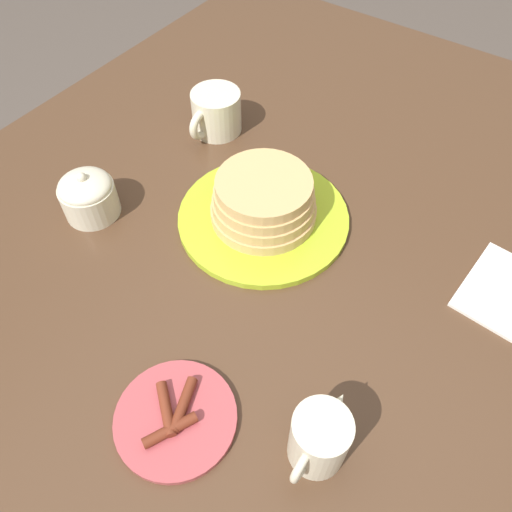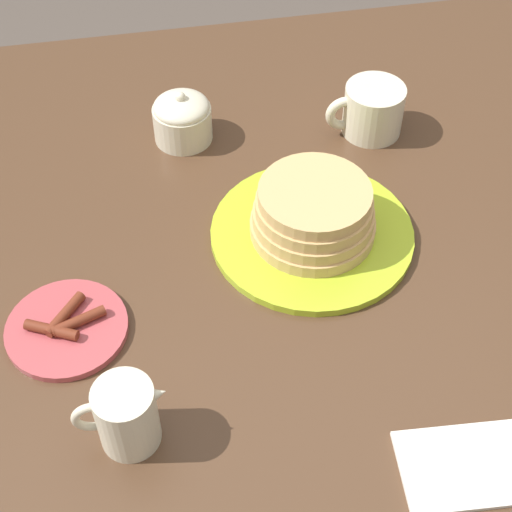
{
  "view_description": "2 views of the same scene",
  "coord_description": "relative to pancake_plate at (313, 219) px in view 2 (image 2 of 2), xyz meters",
  "views": [
    {
      "loc": [
        0.5,
        0.34,
        1.37
      ],
      "look_at": [
        0.12,
        0.08,
        0.77
      ],
      "focal_mm": 35.0,
      "sensor_mm": 36.0,
      "label": 1
    },
    {
      "loc": [
        0.25,
        0.76,
        1.55
      ],
      "look_at": [
        0.12,
        0.08,
        0.77
      ],
      "focal_mm": 55.0,
      "sensor_mm": 36.0,
      "label": 2
    }
  ],
  "objects": [
    {
      "name": "ground_plane",
      "position": [
        -0.03,
        -0.03,
        -0.78
      ],
      "size": [
        8.0,
        8.0,
        0.0
      ],
      "primitive_type": "plane",
      "color": "#51473F"
    },
    {
      "name": "dining_table",
      "position": [
        -0.03,
        -0.03,
        -0.14
      ],
      "size": [
        1.41,
        1.07,
        0.74
      ],
      "color": "#4C3321",
      "rests_on": "ground_plane"
    },
    {
      "name": "pancake_plate",
      "position": [
        0.0,
        0.0,
        0.0
      ],
      "size": [
        0.29,
        0.29,
        0.09
      ],
      "color": "#AAC628",
      "rests_on": "dining_table"
    },
    {
      "name": "side_plate_bacon",
      "position": [
        0.34,
        0.1,
        -0.03
      ],
      "size": [
        0.16,
        0.16,
        0.02
      ],
      "color": "#B2474C",
      "rests_on": "dining_table"
    },
    {
      "name": "coffee_mug",
      "position": [
        -0.14,
        -0.21,
        0.01
      ],
      "size": [
        0.13,
        0.09,
        0.08
      ],
      "color": "beige",
      "rests_on": "dining_table"
    },
    {
      "name": "creamer_pitcher",
      "position": [
        0.28,
        0.27,
        0.01
      ],
      "size": [
        0.11,
        0.07,
        0.1
      ],
      "color": "beige",
      "rests_on": "dining_table"
    },
    {
      "name": "sugar_bowl",
      "position": [
        0.15,
        -0.25,
        0.0
      ],
      "size": [
        0.09,
        0.09,
        0.09
      ],
      "color": "beige",
      "rests_on": "dining_table"
    },
    {
      "name": "napkin",
      "position": [
        -0.09,
        0.38,
        -0.03
      ],
      "size": [
        0.16,
        0.11,
        0.01
      ],
      "color": "silver",
      "rests_on": "dining_table"
    }
  ]
}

